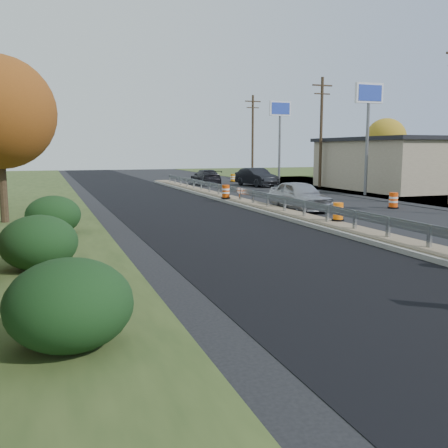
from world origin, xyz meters
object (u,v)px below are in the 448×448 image
object	(u,v)px
barrel_shoulder_far	(233,178)
car_silver	(300,196)
barrel_median_mid	(338,212)
barrel_shoulder_near	(393,201)
car_dark_mid	(256,177)
car_dark_far	(206,177)
barrel_median_far	(226,192)

from	to	relation	value
barrel_shoulder_far	car_silver	bearing A→B (deg)	-102.32
barrel_median_mid	barrel_shoulder_near	bearing A→B (deg)	35.17
barrel_shoulder_far	car_dark_mid	xyz separation A→B (m)	(-0.16, -6.35, 0.43)
barrel_median_mid	car_silver	distance (m)	5.87
barrel_shoulder_far	car_silver	xyz separation A→B (m)	(-5.20, -23.80, 0.40)
car_silver	car_dark_far	distance (m)	20.85
barrel_median_far	barrel_shoulder_near	world-z (taller)	barrel_median_far
barrel_median_mid	barrel_shoulder_near	distance (m)	8.06
barrel_median_far	barrel_shoulder_near	size ratio (longest dim) A/B	0.96
barrel_shoulder_near	car_silver	world-z (taller)	car_silver
barrel_shoulder_near	car_dark_far	xyz separation A→B (m)	(-4.01, 21.90, 0.29)
barrel_median_far	barrel_shoulder_far	xyz separation A→B (m)	(7.55, 18.52, -0.25)
barrel_median_far	barrel_shoulder_near	xyz separation A→B (m)	(7.69, -6.37, -0.21)
barrel_median_mid	barrel_shoulder_near	xyz separation A→B (m)	(6.59, 4.64, -0.18)
barrel_median_mid	car_dark_far	size ratio (longest dim) A/B	0.16
barrel_median_mid	barrel_shoulder_far	xyz separation A→B (m)	(6.45, 29.53, -0.21)
barrel_shoulder_far	car_silver	size ratio (longest dim) A/B	0.18
barrel_median_far	barrel_median_mid	bearing A→B (deg)	-84.30
barrel_shoulder_near	barrel_median_far	bearing A→B (deg)	140.36
barrel_shoulder_far	car_dark_far	world-z (taller)	car_dark_far
barrel_median_far	car_dark_far	distance (m)	15.96
car_dark_far	barrel_median_far	bearing A→B (deg)	79.32
barrel_shoulder_far	car_dark_mid	distance (m)	6.37
barrel_shoulder_far	car_dark_far	bearing A→B (deg)	-142.25
barrel_median_far	barrel_shoulder_far	world-z (taller)	barrel_median_far
barrel_median_mid	car_silver	world-z (taller)	car_silver
barrel_median_far	car_dark_far	bearing A→B (deg)	76.66
barrel_median_far	car_silver	bearing A→B (deg)	-66.02
barrel_median_far	barrel_shoulder_far	bearing A→B (deg)	67.82
barrel_shoulder_far	car_dark_far	distance (m)	4.90
barrel_shoulder_near	car_dark_far	size ratio (longest dim) A/B	0.18
car_dark_mid	car_silver	bearing A→B (deg)	-113.61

